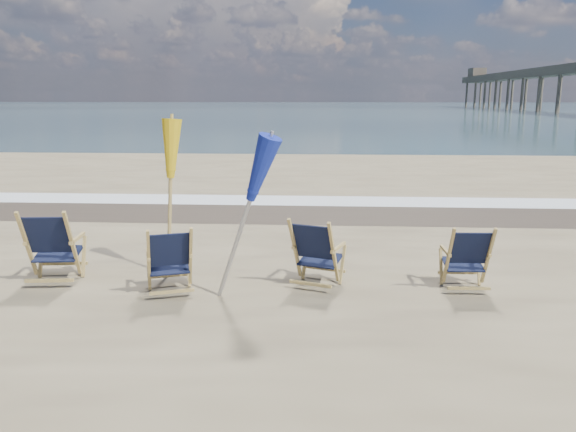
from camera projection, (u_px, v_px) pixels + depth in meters
The scene contains 9 objects.
ocean at pixel (321, 108), 131.19m from camera, with size 400.00×400.00×0.00m, color #3B5863.
surf_foam at pixel (303, 201), 14.36m from camera, with size 200.00×1.40×0.01m, color silver.
wet_sand_strip at pixel (300, 212), 12.90m from camera, with size 200.00×2.60×0.00m, color #42362A.
beach_chair_0 at pixel (73, 247), 7.84m from camera, with size 0.71×0.80×1.11m, color black, non-canonical shape.
beach_chair_1 at pixel (191, 260), 7.48m from camera, with size 0.62×0.70×0.97m, color black, non-canonical shape.
beach_chair_2 at pixel (333, 256), 7.59m from camera, with size 0.65×0.73×1.01m, color black, non-canonical shape.
beach_chair_3 at pixel (488, 259), 7.54m from camera, with size 0.61×0.68×0.95m, color black, non-canonical shape.
umbrella_yellow at pixel (168, 157), 8.09m from camera, with size 0.30×0.30×2.29m.
umbrella_blue at pixel (241, 168), 7.01m from camera, with size 0.30×0.30×2.27m.
Camera 1 is at (0.49, -5.82, 2.62)m, focal length 35.00 mm.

